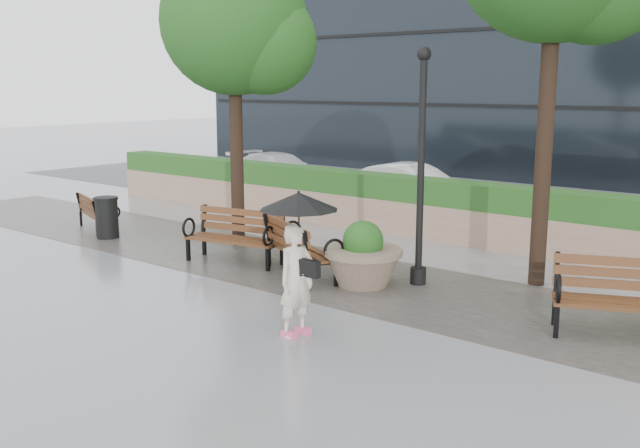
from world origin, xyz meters
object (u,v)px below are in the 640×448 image
Objects in this scene: bench_3 at (628,315)px; lamppost at (421,183)px; car_left at (279,171)px; planter_left at (363,261)px; bench_2 at (300,260)px; bench_0 at (97,220)px; car_right at (412,187)px; bench_1 at (235,248)px; pedestrian at (298,250)px; trash_bin at (107,219)px.

bench_3 is 3.98m from lamppost.
planter_left is at bearing -122.54° from car_left.
bench_2 is at bearing -127.60° from car_left.
bench_0 is 8.45m from car_right.
lamppost is 1.05× the size of car_right.
car_left reaches higher than bench_1.
bench_2 is 0.53× the size of car_right.
planter_left is (2.90, 0.26, 0.14)m from bench_1.
bench_1 is 4.01m from lamppost.
bench_3 is 4.66m from pedestrian.
lamppost is (8.47, 0.78, 1.54)m from bench_0.
bench_3 is (5.63, 0.39, 0.01)m from bench_2.
bench_0 is at bearing -163.07° from car_left.
pedestrian is (2.00, -2.39, 0.92)m from bench_2.
planter_left is 1.66m from lamppost.
pedestrian is at bearing -15.72° from trash_bin.
bench_2 is (6.51, -0.11, 0.06)m from bench_0.
bench_0 is 4.87m from bench_1.
car_right is (3.42, 7.59, 0.19)m from trash_bin.
car_left is at bearing 126.71° from bench_3.
bench_1 is 2.28× the size of trash_bin.
bench_3 is at bearing -8.73° from bench_1.
bench_1 is 3.93m from trash_bin.
car_right is at bearing -47.99° from bench_2.
bench_3 reaches higher than bench_1.
bench_2 is 5.64m from bench_3.
car_left is 5.58m from car_right.
bench_1 is 7.42m from car_right.
car_right reaches higher than car_left.
planter_left reaches higher than bench_0.
pedestrian is (7.56, -2.13, 0.78)m from trash_bin.
lamppost reaches higher than bench_3.
trash_bin is (-5.56, -0.26, 0.14)m from bench_2.
car_right is (-2.15, 7.33, 0.33)m from bench_2.
bench_1 is at bearing 159.80° from bench_3.
pedestrian is at bearing -166.29° from bench_3.
lamppost reaches higher than car_right.
pedestrian is at bearing -128.52° from car_left.
bench_0 is at bearing 157.59° from bench_3.
planter_left is at bearing -153.56° from car_right.
bench_2 is at bearing -162.75° from car_right.
bench_1 is 0.49× the size of car_left.
bench_2 is 5.57m from trash_bin.
pedestrian is at bearing -44.90° from bench_1.
bench_3 is 1.07× the size of pedestrian.
pedestrian is at bearing -89.33° from lamppost.
trash_bin is 0.45× the size of pedestrian.
car_right is at bearing -102.08° from bench_0.
car_left is at bearing -62.33° from bench_0.
lamppost is (0.70, 0.69, 1.34)m from planter_left.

